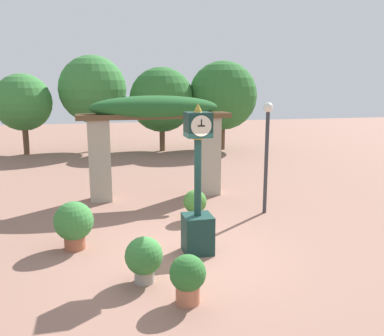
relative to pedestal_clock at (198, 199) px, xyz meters
The scene contains 9 objects.
ground_plane 1.17m from the pedestal_clock, 165.04° to the right, with size 60.00×60.00×0.00m, color #8E6656.
pedestal_clock is the anchor object (origin of this frame).
pergola 4.57m from the pedestal_clock, 92.52° to the left, with size 4.57×1.23×3.10m.
potted_plant_near_left 1.76m from the pedestal_clock, 139.54° to the right, with size 0.67×0.67×0.83m.
potted_plant_near_right 2.13m from the pedestal_clock, 108.63° to the right, with size 0.58×0.58×0.80m.
potted_plant_far_left 2.19m from the pedestal_clock, 77.68° to the left, with size 0.60×0.60×0.78m.
potted_plant_far_right 2.66m from the pedestal_clock, 162.58° to the left, with size 0.82×0.82×1.03m.
lamp_post 3.33m from the pedestal_clock, 41.78° to the left, with size 0.25×0.25×2.96m.
tree_line 13.56m from the pedestal_clock, 87.88° to the left, with size 13.15×4.48×4.88m.
Camera 1 is at (-1.75, -7.61, 3.41)m, focal length 38.00 mm.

